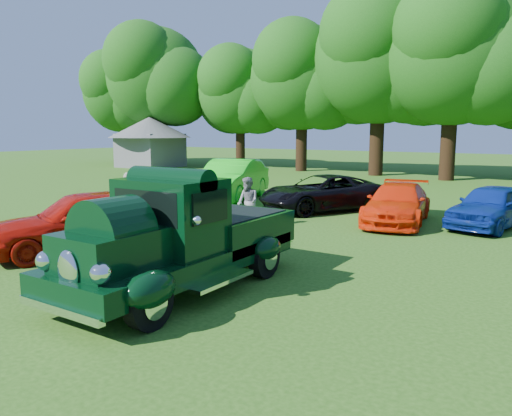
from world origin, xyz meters
The scene contains 12 objects.
ground centered at (0.00, 0.00, 0.00)m, with size 120.00×120.00×0.00m, color #234F12.
hero_pickup centered at (0.64, -0.81, 0.88)m, with size 2.41×5.19×2.03m.
red_convertible centered at (-3.15, 0.05, 0.75)m, with size 1.76×4.38×1.49m, color #A91107.
back_car_lime centered at (-5.45, 9.07, 0.84)m, with size 1.78×5.10×1.68m, color #18BB19.
back_car_black centered at (-1.13, 8.62, 0.64)m, with size 2.14×4.63×1.29m, color black.
back_car_orange centered at (1.88, 7.73, 0.61)m, with size 1.72×4.22×1.23m, color red.
back_car_blue centered at (4.43, 8.53, 0.64)m, with size 1.52×3.77×1.29m, color navy.
spectator_pink centered at (-3.43, 3.70, 0.86)m, with size 0.63×0.41×1.72m, color #F66566.
spectator_grey centered at (-1.67, 4.70, 0.74)m, with size 0.72×0.56×1.49m, color gray.
spectator_white centered at (-6.05, 4.00, 0.74)m, with size 0.87×0.36×1.48m, color silver.
gazebo centered at (-22.00, 21.00, 2.40)m, with size 6.40×6.40×3.90m.
tree_line centered at (0.61, 23.78, 6.70)m, with size 63.57×10.16×11.39m.
Camera 1 is at (6.59, -7.43, 2.85)m, focal length 35.00 mm.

